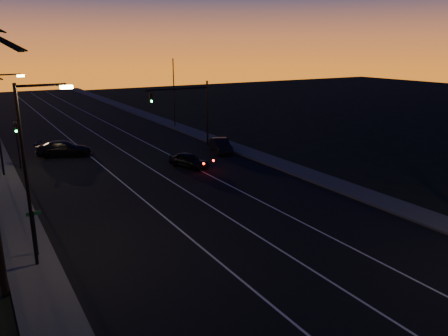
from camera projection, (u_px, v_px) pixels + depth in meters
road at (164, 181)px, 35.33m from camera, size 20.00×170.00×0.01m
sidewalk_left at (12, 205)px, 29.81m from camera, size 2.40×170.00×0.16m
sidewalk_right at (275, 162)px, 40.80m from camera, size 2.40×170.00×0.16m
lane_stripe_left at (128, 187)px, 33.85m from camera, size 0.12×160.00×0.01m
lane_stripe_mid at (169, 180)px, 35.57m from camera, size 0.12×160.00×0.01m
lane_stripe_right at (207, 174)px, 37.28m from camera, size 0.12×160.00×0.01m
streetlight_left_near at (31, 163)px, 20.35m from camera, size 2.55×0.26×9.00m
streetlight_left_far at (0, 116)px, 35.34m from camera, size 2.55×0.26×8.50m
street_sign at (35, 228)px, 22.13m from camera, size 0.70×0.06×2.60m
signal_mast at (187, 103)px, 45.81m from camera, size 7.10×0.41×7.00m
signal_post at (17, 137)px, 38.16m from camera, size 0.28×0.37×4.20m
far_pole_right at (174, 93)px, 57.73m from camera, size 0.14×0.14×9.00m
lead_car at (189, 160)px, 39.13m from camera, size 3.03×4.58×1.32m
right_car at (221, 146)px, 44.66m from camera, size 2.59×4.59×1.43m
cross_car at (64, 149)px, 43.10m from camera, size 5.61×3.81×1.51m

